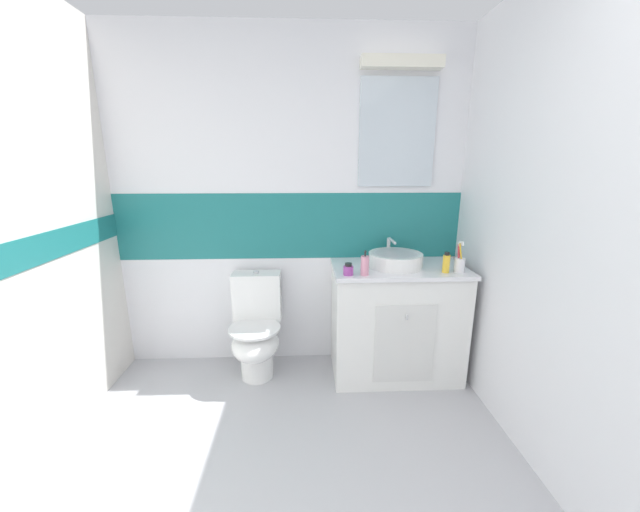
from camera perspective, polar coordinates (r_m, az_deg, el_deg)
ground_plane at (r=2.18m, az=-5.44°, el=-32.07°), size 3.20×3.48×0.04m
wall_back_tiled at (r=2.76m, az=-4.52°, el=8.22°), size 3.20×0.20×2.50m
wall_right_plain at (r=1.97m, az=36.63°, el=2.49°), size 0.10×3.48×2.50m
vanity_cabinet at (r=2.77m, az=11.96°, el=-10.03°), size 0.95×0.54×0.85m
sink_basin at (r=2.61m, az=11.91°, el=-0.48°), size 0.38×0.43×0.17m
toilet at (r=2.76m, az=-10.14°, el=-11.55°), size 0.37×0.50×0.78m
toothbrush_cup at (r=2.58m, az=21.38°, el=-1.13°), size 0.07×0.07×0.22m
soap_dispenser at (r=2.36m, az=7.17°, el=-1.50°), size 0.06×0.06×0.17m
deodorant_spray_can at (r=2.55m, az=19.50°, el=-1.06°), size 0.05×0.05×0.14m
hair_gel_jar at (r=2.36m, az=4.54°, el=-2.19°), size 0.07×0.07×0.08m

